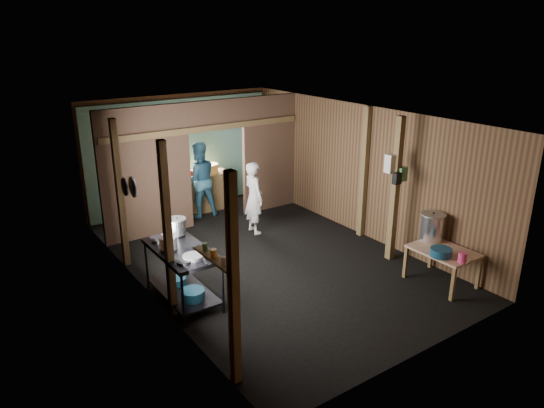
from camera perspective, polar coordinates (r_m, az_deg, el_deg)
floor at (r=9.23m, az=-0.71°, el=-6.11°), size 4.50×7.00×0.00m
ceiling at (r=8.44m, az=-0.78°, el=10.02°), size 4.50×7.00×0.00m
wall_back at (r=11.72m, az=-10.39°, el=5.88°), size 4.50×0.00×2.60m
wall_front at (r=6.35m, az=17.27°, el=-6.45°), size 4.50×0.00×2.60m
wall_left at (r=7.79m, az=-14.61°, el=-1.34°), size 0.00×7.00×2.60m
wall_right at (r=10.12m, az=9.91°, el=3.79°), size 0.00×7.00×2.60m
partition_left at (r=10.07m, az=-14.14°, el=3.39°), size 1.85×0.10×2.60m
partition_right at (r=11.35m, az=-0.34°, el=5.78°), size 1.35×0.10×2.60m
partition_header at (r=10.48m, az=-6.44°, el=10.09°), size 1.30×0.10×0.60m
turquoise_panel at (r=11.67m, az=-10.25°, el=5.59°), size 4.40×0.06×2.50m
back_counter at (r=11.59m, az=-7.65°, el=1.39°), size 1.20×0.50×0.85m
wall_clock at (r=11.61m, az=-9.23°, el=8.86°), size 0.20×0.03×0.20m
post_left_a at (r=5.65m, az=-4.43°, el=-8.97°), size 0.10×0.12×2.60m
post_left_b at (r=7.12m, az=-11.80°, el=-3.12°), size 0.10×0.12×2.60m
post_left_c at (r=8.90m, az=-16.93°, el=1.03°), size 0.10×0.12×2.60m
post_right at (r=9.94m, az=10.42°, el=3.46°), size 0.10×0.12×2.60m
post_free at (r=8.99m, az=13.82°, el=1.51°), size 0.12×0.12×2.60m
cross_beam at (r=10.37m, az=-7.48°, el=8.54°), size 4.40×0.12×0.12m
pan_lid_big at (r=8.06m, az=-15.56°, el=1.89°), size 0.03×0.34×0.34m
pan_lid_small at (r=8.45m, az=-16.42°, el=1.90°), size 0.03×0.30×0.30m
wall_shelf at (r=6.01m, az=-6.63°, el=-6.15°), size 0.14×0.80×0.03m
jar_white at (r=5.78m, az=-5.48°, el=-6.46°), size 0.07×0.07×0.10m
jar_yellow at (r=5.98m, az=-6.66°, el=-5.58°), size 0.08×0.08×0.10m
jar_green at (r=6.16m, az=-7.63°, el=-4.86°), size 0.06×0.06×0.10m
bag_white at (r=8.87m, az=13.47°, el=4.54°), size 0.22×0.15×0.32m
bag_green at (r=8.92m, az=14.56°, el=3.32°), size 0.16×0.12×0.24m
bag_black at (r=8.82m, az=14.03°, el=2.85°), size 0.14×0.10×0.20m
gas_range at (r=7.80m, az=-10.10°, el=-7.93°), size 0.75×1.47×0.87m
prep_table at (r=8.69m, az=18.74°, el=-6.75°), size 0.73×1.01×0.59m
stove_pot_large at (r=8.06m, az=-10.77°, el=-2.65°), size 0.34×0.34×0.30m
stove_pot_med at (r=7.58m, az=-11.72°, el=-4.44°), size 0.31×0.31×0.24m
frying_pan at (r=7.27m, az=-8.96°, el=-5.95°), size 0.41×0.58×0.07m
blue_tub_front at (r=7.64m, az=-9.00°, el=-10.13°), size 0.35×0.35×0.15m
blue_tub_back at (r=8.09m, az=-10.72°, el=-8.60°), size 0.28×0.28×0.11m
stock_pot at (r=8.83m, az=17.75°, el=-2.53°), size 0.45×0.45×0.48m
wash_basin at (r=8.31m, az=18.67°, el=-5.23°), size 0.41×0.41×0.13m
pink_bucket at (r=8.20m, az=20.85°, el=-5.72°), size 0.16×0.16×0.16m
knife at (r=8.24m, az=21.30°, el=-6.22°), size 0.30×0.10×0.01m
yellow_tub at (r=11.51m, az=-7.10°, el=4.04°), size 0.38×0.38×0.21m
red_cup at (r=11.32m, az=-9.19°, el=3.48°), size 0.12×0.12×0.14m
cook at (r=10.11m, az=-2.08°, el=0.72°), size 0.39×0.56×1.48m
worker_back at (r=11.08m, az=-8.34°, el=2.76°), size 0.91×0.76×1.68m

